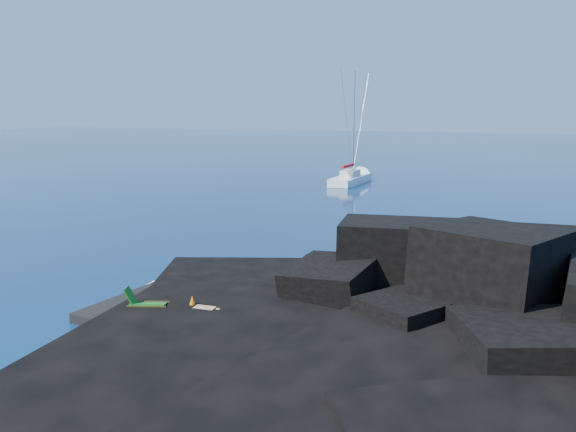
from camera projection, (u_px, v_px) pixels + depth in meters
name	position (u px, v px, depth m)	size (l,w,h in m)	color
ground	(110.00, 305.00, 21.60)	(400.00, 400.00, 0.00)	#031337
headland	(470.00, 328.00, 19.26)	(24.00, 24.00, 3.60)	black
beach	(218.00, 317.00, 20.30)	(8.50, 6.00, 0.70)	black
surf_foam	(281.00, 285.00, 24.17)	(10.00, 8.00, 0.06)	white
sailboat	(351.00, 183.00, 58.62)	(2.32, 11.06, 11.59)	white
deck_chair	(148.00, 299.00, 19.75)	(1.43, 0.62, 0.98)	#17681C
towel	(205.00, 314.00, 19.56)	(1.66, 0.79, 0.04)	silver
sunbather	(205.00, 310.00, 19.53)	(1.58, 0.50, 0.27)	tan
marker_cone	(193.00, 304.00, 19.81)	(0.40, 0.40, 0.60)	orange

